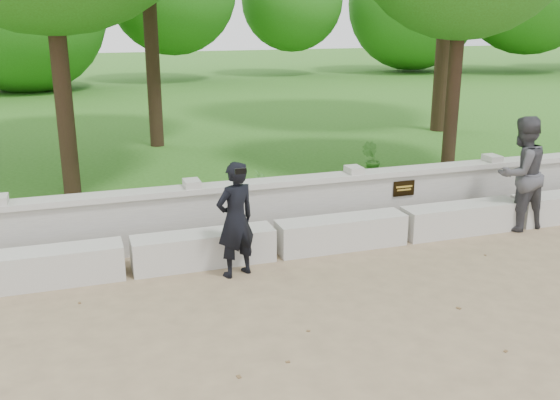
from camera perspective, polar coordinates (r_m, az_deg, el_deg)
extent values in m
plane|color=#947E5A|center=(8.03, 17.81, -7.95)|extent=(80.00, 80.00, 0.00)
cube|color=#2B5B16|center=(20.54, -5.69, 7.92)|extent=(40.00, 22.00, 0.25)
cube|color=beige|center=(8.28, -20.70, -5.78)|extent=(1.90, 0.45, 0.45)
cube|color=beige|center=(8.41, -6.97, -4.45)|extent=(1.90, 0.45, 0.45)
cube|color=beige|center=(8.98, 5.63, -2.99)|extent=(1.90, 0.45, 0.45)
cube|color=beige|center=(9.94, 16.23, -1.65)|extent=(1.90, 0.45, 0.45)
cube|color=#B8B6AE|center=(9.94, 9.29, -0.05)|extent=(12.50, 0.25, 0.82)
cube|color=beige|center=(9.83, 9.41, 2.46)|extent=(12.50, 0.35, 0.08)
cube|color=black|center=(9.91, 11.26, 1.05)|extent=(0.36, 0.02, 0.24)
imported|color=black|center=(7.86, -4.09, -1.81)|extent=(0.64, 0.52, 1.50)
cube|color=black|center=(7.38, -3.62, 2.65)|extent=(0.14, 0.07, 0.07)
imported|color=#3F3E44|center=(10.24, 21.15, 2.27)|extent=(0.95, 0.78, 1.77)
cylinder|color=#382619|center=(11.02, -19.44, 11.40)|extent=(0.29, 0.29, 4.29)
cylinder|color=#382619|center=(14.72, -11.66, 13.92)|extent=(0.32, 0.32, 4.72)
cylinder|color=#382619|center=(11.99, 15.65, 10.72)|extent=(0.25, 0.25, 3.73)
cylinder|color=#382619|center=(16.95, 15.03, 16.69)|extent=(0.42, 0.42, 6.29)
imported|color=#356C25|center=(9.87, -1.76, 1.00)|extent=(0.39, 0.40, 0.64)
imported|color=#356C25|center=(12.03, 8.33, 3.72)|extent=(0.45, 0.46, 0.65)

